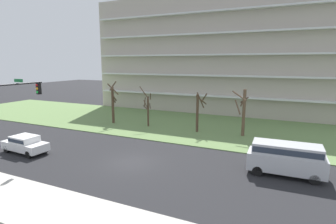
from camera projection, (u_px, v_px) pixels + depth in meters
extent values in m
plane|color=#232326|center=(131.00, 162.00, 21.70)|extent=(160.00, 160.00, 0.00)
cube|color=#BCB7AD|center=(53.00, 210.00, 14.54)|extent=(80.00, 4.00, 0.15)
cube|color=#66844C|center=(190.00, 125.00, 34.19)|extent=(80.00, 16.00, 0.08)
cube|color=#B2A899|center=(219.00, 56.00, 44.83)|extent=(40.32, 11.59, 18.35)
cube|color=silver|center=(207.00, 96.00, 40.38)|extent=(38.71, 0.90, 0.24)
cube|color=silver|center=(208.00, 75.00, 39.82)|extent=(38.71, 0.90, 0.24)
cube|color=silver|center=(208.00, 55.00, 39.26)|extent=(38.71, 0.90, 0.24)
cube|color=silver|center=(209.00, 33.00, 38.69)|extent=(38.71, 0.90, 0.24)
cube|color=silver|center=(210.00, 11.00, 38.13)|extent=(38.71, 0.90, 0.24)
cylinder|color=#4C3828|center=(113.00, 105.00, 35.12)|extent=(0.35, 0.35, 4.87)
cylinder|color=#4C3828|center=(115.00, 98.00, 34.83)|extent=(0.22, 0.80, 0.79)
cylinder|color=#4C3828|center=(114.00, 100.00, 34.80)|extent=(0.37, 0.64, 0.82)
cylinder|color=#4C3828|center=(113.00, 89.00, 34.10)|extent=(1.14, 1.11, 1.56)
cylinder|color=#4C3828|center=(113.00, 86.00, 35.07)|extent=(0.98, 0.53, 1.31)
cylinder|color=#4C3828|center=(148.00, 112.00, 33.36)|extent=(0.24, 0.24, 3.86)
cylinder|color=#4C3828|center=(144.00, 93.00, 32.35)|extent=(1.47, 0.36, 1.55)
cylinder|color=#4C3828|center=(150.00, 96.00, 33.03)|extent=(0.45, 0.69, 0.89)
cylinder|color=#4C3828|center=(145.00, 102.00, 33.16)|extent=(0.40, 0.83, 1.11)
cylinder|color=#4C3828|center=(146.00, 105.00, 32.91)|extent=(0.83, 0.26, 1.30)
cylinder|color=#4C3828|center=(150.00, 106.00, 33.21)|extent=(0.31, 0.58, 0.78)
cylinder|color=#4C3828|center=(146.00, 108.00, 32.93)|extent=(0.89, 0.27, 0.64)
cylinder|color=#4C3828|center=(197.00, 114.00, 30.65)|extent=(0.31, 0.31, 4.46)
cylinder|color=#4C3828|center=(201.00, 100.00, 29.92)|extent=(0.73, 1.05, 1.90)
cylinder|color=#4C3828|center=(204.00, 98.00, 30.49)|extent=(1.11, 1.39, 1.25)
cylinder|color=#4C3828|center=(201.00, 100.00, 29.73)|extent=(1.00, 1.26, 1.11)
cylinder|color=brown|center=(244.00, 113.00, 28.85)|extent=(0.35, 0.35, 5.22)
cylinder|color=brown|center=(239.00, 96.00, 27.95)|extent=(1.74, 1.02, 1.00)
cylinder|color=brown|center=(238.00, 107.00, 28.63)|extent=(0.96, 1.40, 1.41)
cylinder|color=brown|center=(245.00, 100.00, 28.97)|extent=(0.91, 0.27, 0.76)
cylinder|color=brown|center=(243.00, 101.00, 28.88)|extent=(0.64, 0.55, 1.19)
cube|color=#B7BABF|center=(286.00, 162.00, 19.04)|extent=(5.25, 2.13, 1.25)
cube|color=#B7BABF|center=(287.00, 149.00, 18.86)|extent=(4.64, 1.95, 0.75)
cube|color=#2D3847|center=(287.00, 149.00, 18.86)|extent=(4.55, 1.99, 0.41)
cylinder|color=black|center=(257.00, 171.00, 19.06)|extent=(0.73, 0.24, 0.72)
cylinder|color=black|center=(259.00, 163.00, 20.67)|extent=(0.73, 0.24, 0.72)
cylinder|color=black|center=(315.00, 180.00, 17.65)|extent=(0.73, 0.24, 0.72)
cylinder|color=black|center=(312.00, 170.00, 19.26)|extent=(0.73, 0.24, 0.72)
cube|color=white|center=(25.00, 146.00, 23.87)|extent=(4.49, 2.02, 0.70)
cube|color=white|center=(25.00, 139.00, 23.76)|extent=(2.28, 1.77, 0.55)
cube|color=#2D3847|center=(25.00, 139.00, 23.76)|extent=(2.24, 1.80, 0.30)
cylinder|color=black|center=(45.00, 149.00, 23.93)|extent=(0.65, 0.25, 0.64)
cylinder|color=black|center=(29.00, 155.00, 22.55)|extent=(0.65, 0.25, 0.64)
cylinder|color=black|center=(23.00, 145.00, 25.33)|extent=(0.65, 0.25, 0.64)
cylinder|color=black|center=(7.00, 149.00, 23.95)|extent=(0.65, 0.25, 0.64)
cylinder|color=black|center=(16.00, 84.00, 19.44)|extent=(0.12, 4.41, 0.12)
cube|color=black|center=(39.00, 89.00, 21.23)|extent=(0.28, 0.28, 0.90)
sphere|color=red|center=(37.00, 85.00, 21.04)|extent=(0.20, 0.20, 0.20)
sphere|color=#F2A519|center=(37.00, 89.00, 21.09)|extent=(0.20, 0.20, 0.20)
sphere|color=green|center=(37.00, 92.00, 21.14)|extent=(0.20, 0.20, 0.20)
cube|color=#197238|center=(18.00, 81.00, 19.59)|extent=(0.90, 0.04, 0.24)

